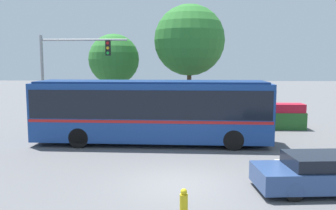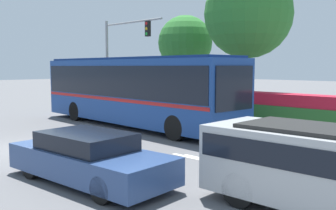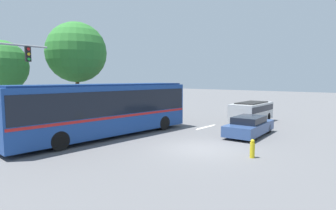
% 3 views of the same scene
% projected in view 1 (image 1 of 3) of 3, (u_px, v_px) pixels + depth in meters
% --- Properties ---
extents(ground_plane, '(140.00, 140.00, 0.00)m').
position_uv_depth(ground_plane, '(178.00, 185.00, 12.12)').
color(ground_plane, '#5B5B5E').
extents(city_bus, '(12.15, 2.91, 3.28)m').
position_uv_depth(city_bus, '(152.00, 108.00, 18.06)').
color(city_bus, navy).
rests_on(city_bus, ground).
extents(sedan_foreground, '(4.74, 2.17, 1.23)m').
position_uv_depth(sedan_foreground, '(325.00, 173.00, 11.45)').
color(sedan_foreground, navy).
rests_on(sedan_foreground, ground).
extents(traffic_light_pole, '(5.42, 0.24, 5.88)m').
position_uv_depth(traffic_light_pole, '(64.00, 67.00, 21.59)').
color(traffic_light_pole, gray).
rests_on(traffic_light_pole, ground).
extents(flowering_hedge, '(7.45, 1.17, 1.62)m').
position_uv_depth(flowering_hedge, '(245.00, 116.00, 22.41)').
color(flowering_hedge, '#286028').
rests_on(flowering_hedge, ground).
extents(street_tree_left, '(3.61, 3.61, 6.25)m').
position_uv_depth(street_tree_left, '(114.00, 59.00, 25.04)').
color(street_tree_left, brown).
rests_on(street_tree_left, ground).
extents(street_tree_centre, '(4.86, 4.86, 8.16)m').
position_uv_depth(street_tree_centre, '(189.00, 40.00, 23.98)').
color(street_tree_centre, brown).
rests_on(street_tree_centre, ground).
extents(fire_hydrant, '(0.22, 0.22, 0.86)m').
position_uv_depth(fire_hydrant, '(184.00, 205.00, 9.39)').
color(fire_hydrant, gold).
rests_on(fire_hydrant, ground).
extents(lane_stripe_near, '(2.40, 0.16, 0.01)m').
position_uv_depth(lane_stripe_near, '(310.00, 159.00, 15.26)').
color(lane_stripe_near, silver).
rests_on(lane_stripe_near, ground).
extents(lane_stripe_mid, '(2.40, 0.16, 0.01)m').
position_uv_depth(lane_stripe_mid, '(303.00, 160.00, 15.13)').
color(lane_stripe_mid, silver).
rests_on(lane_stripe_mid, ground).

